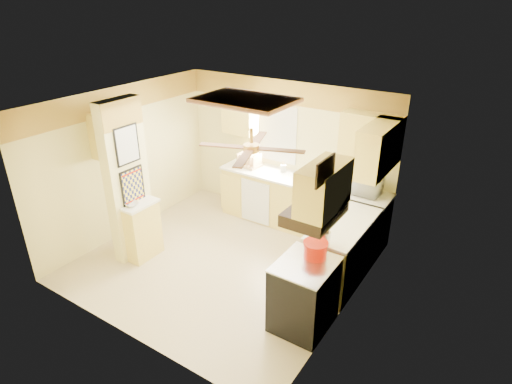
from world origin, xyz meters
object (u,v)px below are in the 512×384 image
Objects in this scene: bowl at (132,204)px; dutch_oven at (315,249)px; stove at (304,294)px; kettle at (325,238)px; microwave at (364,185)px.

dutch_oven is at bearing 6.10° from bowl.
bowl is (-2.84, -0.11, 0.50)m from stove.
kettle is (0.02, 0.46, 0.58)m from stove.
bowl is at bearing -173.90° from dutch_oven.
stove is at bearing 95.52° from microwave.
stove is at bearing -92.73° from kettle.
kettle is (2.86, 0.58, 0.08)m from bowl.
dutch_oven reaches higher than stove.
microwave reaches higher than stove.
stove is 4.19× the size of kettle.
bowl reaches higher than stove.
bowl is (-2.75, -2.30, -0.12)m from microwave.
microwave is 1.72m from kettle.
dutch_oven reaches higher than bowl.
microwave is 1.67× the size of dutch_oven.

